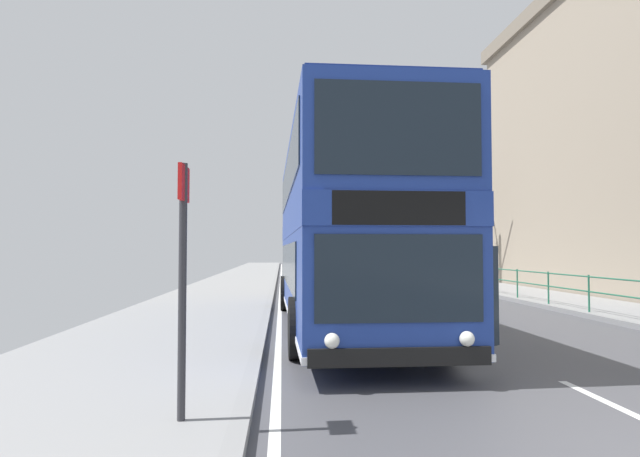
{
  "coord_description": "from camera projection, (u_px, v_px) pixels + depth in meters",
  "views": [
    {
      "loc": [
        -3.88,
        -3.72,
        1.82
      ],
      "look_at": [
        -3.13,
        7.04,
        2.25
      ],
      "focal_mm": 30.36,
      "sensor_mm": 36.0,
      "label": 1
    }
  ],
  "objects": [
    {
      "name": "bare_tree_far_00",
      "position": [
        462.0,
        224.0,
        28.11
      ],
      "size": [
        2.23,
        2.52,
        6.81
      ],
      "color": "#4C3D2D",
      "rests_on": "ground"
    },
    {
      "name": "pedestrian_railing_far_kerb",
      "position": [
        532.0,
        280.0,
        18.06
      ],
      "size": [
        0.05,
        24.75,
        1.01
      ],
      "color": "#236B4C",
      "rests_on": "ground"
    },
    {
      "name": "bus_stop_sign_near",
      "position": [
        183.0,
        260.0,
        5.39
      ],
      "size": [
        0.08,
        0.44,
        2.55
      ],
      "color": "#2D2D33",
      "rests_on": "ground"
    },
    {
      "name": "double_decker_bus_main",
      "position": [
        342.0,
        231.0,
        12.71
      ],
      "size": [
        3.42,
        11.67,
        4.31
      ],
      "color": "navy",
      "rests_on": "ground"
    }
  ]
}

